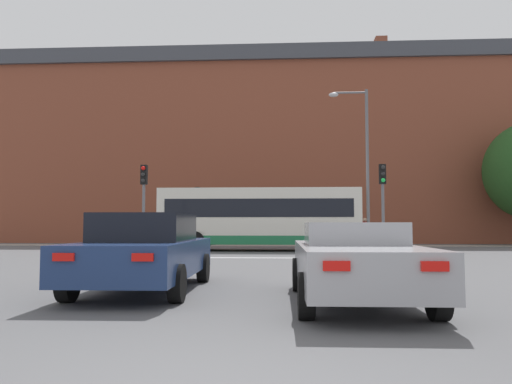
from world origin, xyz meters
name	(u,v)px	position (x,y,z in m)	size (l,w,h in m)	color
stop_line_strip	(268,258)	(0.00, 16.30, 0.00)	(7.27, 0.30, 0.01)	silver
far_pavement	(274,245)	(0.00, 28.80, 0.01)	(68.07, 2.50, 0.01)	gray
brick_civic_building	(295,155)	(1.54, 38.78, 7.24)	(46.42, 14.20, 16.26)	brown
car_saloon_left	(146,251)	(-2.07, 6.25, 0.77)	(2.12, 4.97, 1.50)	navy
car_roadster_right	(355,261)	(1.81, 4.93, 0.68)	(2.01, 4.81, 1.32)	#9E9EA3
bus_crossing_lead	(259,218)	(-0.62, 21.98, 1.68)	(10.03, 2.75, 3.13)	silver
traffic_light_far_left	(197,206)	(-4.94, 28.28, 2.55)	(0.26, 0.31, 3.75)	slate
traffic_light_near_right	(383,194)	(4.61, 16.82, 2.54)	(0.26, 0.31, 3.75)	slate
traffic_light_near_left	(144,194)	(-5.08, 16.54, 2.54)	(0.26, 0.31, 3.75)	slate
traffic_light_far_right	(357,206)	(5.21, 28.10, 2.49)	(0.26, 0.31, 3.66)	slate
street_lamp_junction	(361,153)	(4.56, 21.93, 4.93)	(2.00, 0.36, 8.23)	slate
pedestrian_waiting	(365,229)	(5.83, 29.16, 1.04)	(0.45, 0.34, 1.77)	#333851
pedestrian_walking_east	(316,231)	(2.65, 28.29, 0.93)	(0.33, 0.45, 1.60)	brown
pedestrian_walking_west	(213,230)	(-4.04, 29.25, 0.96)	(0.46, 0.40, 1.64)	black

